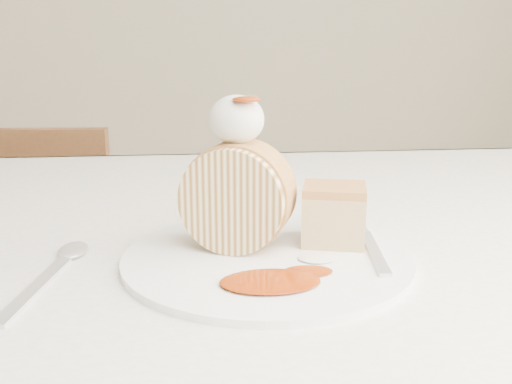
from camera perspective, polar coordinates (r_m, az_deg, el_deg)
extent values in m
cube|color=white|center=(0.73, 0.51, -3.98)|extent=(1.40, 0.90, 0.04)
cube|color=white|center=(1.19, -1.91, -2.77)|extent=(1.40, 0.01, 0.28)
cube|color=brown|center=(1.63, -18.92, -7.42)|extent=(0.40, 0.40, 0.04)
cube|color=brown|center=(1.41, -21.57, -1.91)|extent=(0.37, 0.06, 0.39)
cylinder|color=brown|center=(1.81, -12.03, -11.54)|extent=(0.03, 0.03, 0.36)
cylinder|color=brown|center=(1.89, -21.68, -11.09)|extent=(0.03, 0.03, 0.36)
cylinder|color=brown|center=(1.54, -14.20, -16.65)|extent=(0.03, 0.03, 0.36)
cylinder|color=white|center=(0.58, 1.10, -6.58)|extent=(0.35, 0.35, 0.01)
cylinder|color=beige|center=(0.58, -1.89, -0.49)|extent=(0.12, 0.09, 0.11)
cube|color=#C07C48|center=(0.61, 7.76, -2.59)|extent=(0.08, 0.07, 0.05)
ellipsoid|color=silver|center=(0.57, -1.95, 7.26)|extent=(0.06, 0.06, 0.05)
ellipsoid|color=#8A2805|center=(0.55, -0.94, 9.89)|extent=(0.03, 0.02, 0.01)
cube|color=silver|center=(0.59, 11.73, -5.87)|extent=(0.05, 0.17, 0.00)
cube|color=silver|center=(0.55, -21.17, -9.00)|extent=(0.05, 0.18, 0.00)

